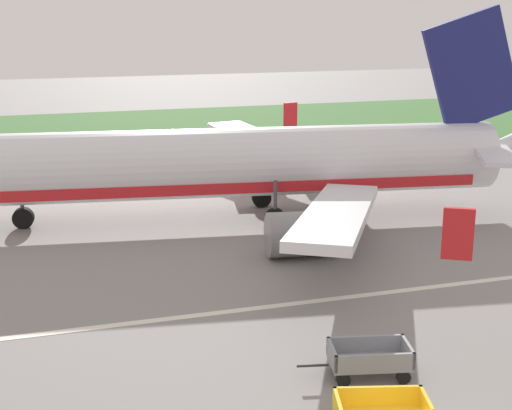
# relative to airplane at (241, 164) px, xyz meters

# --- Properties ---
(grass_strip) EXTENTS (220.00, 28.00, 0.06)m
(grass_strip) POSITION_rel_airplane_xyz_m (-2.36, 30.64, -3.02)
(grass_strip) COLOR #3D7033
(grass_strip) RESTS_ON ground
(apron_stripe) EXTENTS (120.00, 0.36, 0.01)m
(apron_stripe) POSITION_rel_airplane_xyz_m (-2.36, -12.11, -3.05)
(apron_stripe) COLOR silver
(apron_stripe) RESTS_ON ground
(airplane) EXTENTS (37.63, 30.32, 11.34)m
(airplane) POSITION_rel_airplane_xyz_m (0.00, 0.00, 0.00)
(airplane) COLOR silver
(airplane) RESTS_ON ground
(baggage_cart_third_in_row) EXTENTS (3.63, 1.89, 1.07)m
(baggage_cart_third_in_row) POSITION_rel_airplane_xyz_m (-1.02, -18.27, -2.45)
(baggage_cart_third_in_row) COLOR gray
(baggage_cart_third_in_row) RESTS_ON ground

